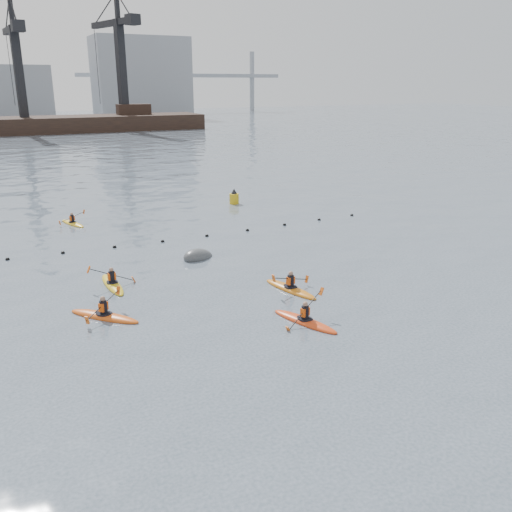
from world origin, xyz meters
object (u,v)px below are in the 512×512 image
Objects in this scene: kayaker_5 at (73,223)px; mooring_buoy at (198,258)px; kayaker_4 at (290,288)px; kayaker_2 at (104,315)px; nav_buoy at (234,199)px; kayaker_0 at (305,320)px; kayaker_3 at (112,284)px.

kayaker_5 is 1.42× the size of mooring_buoy.
kayaker_4 is 19.63m from kayaker_5.
kayaker_2 is 23.52m from nav_buoy.
kayaker_0 reaches higher than mooring_buoy.
kayaker_3 is 8.84m from kayaker_4.
kayaker_3 is at bearing 108.85° from kayaker_0.
mooring_buoy is at bearing -122.44° from nav_buoy.
kayaker_0 is 10.39m from mooring_buoy.
kayaker_2 is 1.44× the size of mooring_buoy.
kayaker_0 is 3.76m from kayaker_4.
nav_buoy reaches higher than mooring_buoy.
kayaker_0 is 1.13× the size of kayaker_5.
kayaker_4 is (7.60, -4.51, 0.00)m from kayaker_3.
kayaker_0 reaches higher than kayaker_5.
kayaker_4 is 7.18m from mooring_buoy.
kayaker_2 is at bearing 130.74° from kayaker_0.
kayaker_4 is at bearing -46.75° from kayaker_2.
kayaker_3 reaches higher than kayaker_4.
mooring_buoy is at bearing 0.93° from kayaker_2.
kayaker_0 is at bearing -53.63° from kayaker_3.
kayaker_4 is 20.13m from nav_buoy.
kayaker_0 is 1.11× the size of kayaker_2.
kayaker_4 is (1.34, 3.51, 0.00)m from kayaker_0.
kayaker_3 is (1.17, 3.71, -0.00)m from kayaker_2.
kayaker_0 is 10.18m from kayaker_3.
mooring_buoy is (6.61, 6.05, -0.11)m from kayaker_2.
kayaker_3 reaches higher than mooring_buoy.
kayaker_3 reaches higher than kayaker_2.
kayaker_3 is 19.93m from nav_buoy.
kayaker_2 is 2.13× the size of nav_buoy.
kayaker_4 is 1.66× the size of mooring_buoy.
kayaker_5 is at bearing -80.91° from kayaker_4.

